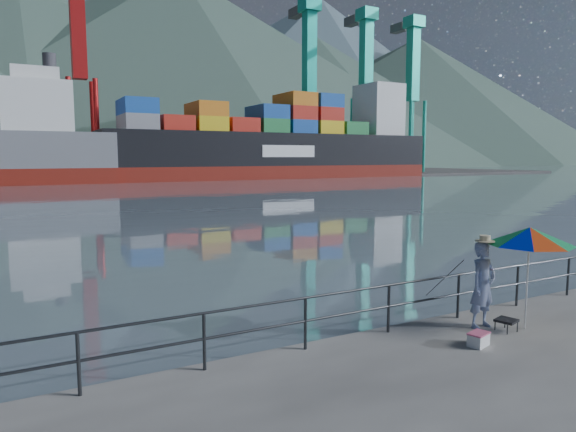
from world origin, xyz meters
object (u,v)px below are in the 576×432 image
object	(u,v)px
beach_umbrella	(530,236)
container_ship	(284,144)
fisherman	(483,285)
cooler_bag	(478,340)

from	to	relation	value
beach_umbrella	container_ship	bearing A→B (deg)	65.61
fisherman	container_ship	bearing A→B (deg)	60.94
fisherman	container_ship	world-z (taller)	container_ship
cooler_bag	fisherman	bearing A→B (deg)	23.31
beach_umbrella	cooler_bag	size ratio (longest dim) A/B	5.34
fisherman	beach_umbrella	distance (m)	1.40
container_ship	fisherman	bearing A→B (deg)	-115.00
container_ship	beach_umbrella	bearing A→B (deg)	-114.39
beach_umbrella	container_ship	size ratio (longest dim) A/B	0.04
beach_umbrella	cooler_bag	distance (m)	2.52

